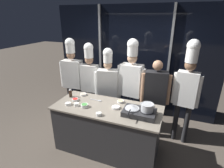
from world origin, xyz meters
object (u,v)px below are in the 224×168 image
prep_bowl_ginger (121,101)px  chef_pastry (131,80)px  chef_line (108,84)px  chef_apprentice (187,85)px  chef_sous (90,77)px  prep_bowl_rice (116,107)px  chef_head (72,74)px  portable_stove (139,112)px  prep_bowl_chicken (83,94)px  prep_bowl_bean_sprouts (99,114)px  serving_spoon_slotted (98,100)px  stock_pot (147,107)px  prep_bowl_bell_pepper (75,99)px  prep_bowl_scallions (85,105)px  prep_bowl_garlic (76,104)px  squeeze_bottle_soy (70,93)px  prep_bowl_onion (68,104)px  frying_pan (132,107)px  person_guest (155,93)px

prep_bowl_ginger → chef_pastry: bearing=85.8°
chef_line → chef_apprentice: bearing=168.9°
chef_sous → prep_bowl_ginger: bearing=144.4°
prep_bowl_rice → chef_head: (-1.39, 0.79, 0.21)m
chef_pastry → portable_stove: bearing=121.0°
chef_head → chef_pastry: size_ratio=0.98×
prep_bowl_chicken → chef_line: (0.35, 0.47, 0.11)m
prep_bowl_bean_sprouts → chef_sous: (-0.76, 1.14, 0.18)m
portable_stove → serving_spoon_slotted: (-0.85, 0.22, -0.04)m
stock_pot → chef_apprentice: chef_apprentice is taller
prep_bowl_bell_pepper → prep_bowl_scallions: 0.33m
prep_bowl_garlic → chef_apprentice: (1.82, 0.92, 0.30)m
prep_bowl_rice → chef_apprentice: chef_apprentice is taller
squeeze_bottle_soy → prep_bowl_onion: 0.35m
serving_spoon_slotted → chef_sous: (-0.52, 0.66, 0.20)m
chef_head → prep_bowl_rice: bearing=145.3°
chef_head → serving_spoon_slotted: bearing=141.7°
squeeze_bottle_soy → frying_pan: bearing=-7.6°
stock_pot → chef_pastry: size_ratio=0.11×
stock_pot → person_guest: person_guest is taller
squeeze_bottle_soy → prep_bowl_scallions: bearing=-29.5°
prep_bowl_ginger → prep_bowl_chicken: prep_bowl_ginger is taller
serving_spoon_slotted → person_guest: size_ratio=0.15×
serving_spoon_slotted → person_guest: (0.99, 0.55, 0.09)m
prep_bowl_garlic → chef_sous: bearing=103.8°
prep_bowl_bell_pepper → prep_bowl_scallions: size_ratio=0.94×
squeeze_bottle_soy → prep_bowl_bean_sprouts: squeeze_bottle_soy is taller
prep_bowl_rice → prep_bowl_chicken: same height
chef_apprentice → portable_stove: bearing=57.6°
frying_pan → person_guest: 0.81m
prep_bowl_chicken → prep_bowl_ginger: bearing=-2.4°
prep_bowl_ginger → person_guest: (0.56, 0.47, 0.07)m
chef_apprentice → serving_spoon_slotted: bearing=29.2°
prep_bowl_rice → chef_line: size_ratio=0.08×
prep_bowl_rice → chef_sous: 1.25m
frying_pan → chef_apprentice: bearing=45.2°
frying_pan → squeeze_bottle_soy: size_ratio=2.24×
serving_spoon_slotted → portable_stove: bearing=-14.3°
prep_bowl_rice → prep_bowl_garlic: bearing=-166.3°
frying_pan → prep_bowl_bean_sprouts: 0.56m
chef_sous → prep_bowl_chicken: bearing=99.3°
prep_bowl_chicken → prep_bowl_bean_sprouts: 0.86m
portable_stove → prep_bowl_rice: bearing=171.6°
stock_pot → chef_pastry: bearing=120.3°
prep_bowl_ginger → chef_line: size_ratio=0.07×
squeeze_bottle_soy → prep_bowl_ginger: (1.01, 0.13, -0.07)m
squeeze_bottle_soy → prep_bowl_garlic: (0.31, -0.28, -0.06)m
prep_bowl_scallions → chef_pastry: chef_pastry is taller
prep_bowl_bell_pepper → person_guest: 1.57m
prep_bowl_bean_sprouts → prep_bowl_chicken: bearing=136.6°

